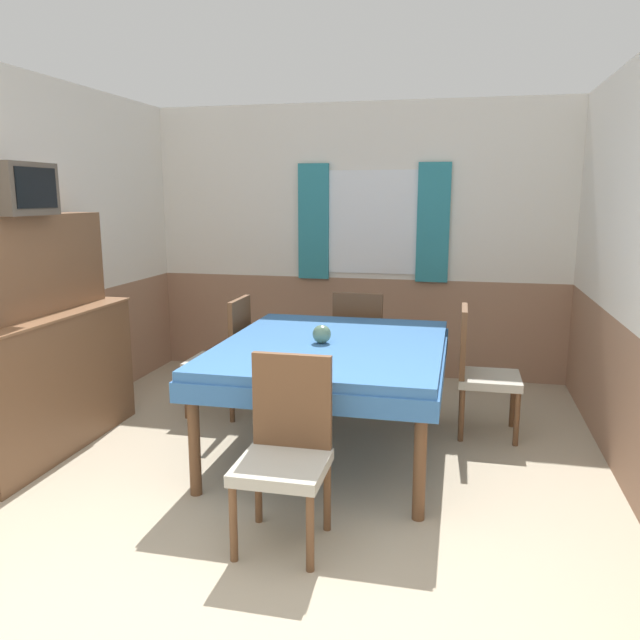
{
  "coord_description": "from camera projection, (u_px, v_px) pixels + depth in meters",
  "views": [
    {
      "loc": [
        1.0,
        -2.05,
        1.74
      ],
      "look_at": [
        0.09,
        1.95,
        0.92
      ],
      "focal_mm": 35.0,
      "sensor_mm": 36.0,
      "label": 1
    }
  ],
  "objects": [
    {
      "name": "sideboard",
      "position": [
        42.0,
        353.0,
        4.25
      ],
      "size": [
        0.46,
        1.55,
        1.62
      ],
      "color": "brown",
      "rests_on": "ground_plane"
    },
    {
      "name": "wall_right",
      "position": [
        638.0,
        272.0,
        3.7
      ],
      "size": [
        0.05,
        4.32,
        2.6
      ],
      "color": "white",
      "rests_on": "ground_plane"
    },
    {
      "name": "chair_left_far",
      "position": [
        226.0,
        353.0,
        5.0
      ],
      "size": [
        0.44,
        0.44,
        0.95
      ],
      "rotation": [
        0.0,
        0.0,
        1.57
      ],
      "color": "brown",
      "rests_on": "ground_plane"
    },
    {
      "name": "wall_left",
      "position": [
        41.0,
        257.0,
        4.58
      ],
      "size": [
        0.05,
        4.32,
        2.6
      ],
      "color": "white",
      "rests_on": "ground_plane"
    },
    {
      "name": "chair_head_near",
      "position": [
        286.0,
        446.0,
        3.14
      ],
      "size": [
        0.44,
        0.44,
        0.95
      ],
      "rotation": [
        0.0,
        0.0,
        3.14
      ],
      "color": "brown",
      "rests_on": "ground_plane"
    },
    {
      "name": "ground_plane",
      "position": [
        192.0,
        634.0,
        2.52
      ],
      "size": [
        16.0,
        16.0,
        0.0
      ],
      "primitive_type": "plane",
      "color": "tan"
    },
    {
      "name": "vase",
      "position": [
        322.0,
        334.0,
        4.16
      ],
      "size": [
        0.12,
        0.12,
        0.12
      ],
      "color": "slate",
      "rests_on": "dining_table"
    },
    {
      "name": "dining_table",
      "position": [
        332.0,
        357.0,
        4.22
      ],
      "size": [
        1.5,
        1.84,
        0.77
      ],
      "color": "#386BA8",
      "rests_on": "ground_plane"
    },
    {
      "name": "chair_right_far",
      "position": [
        480.0,
        368.0,
        4.57
      ],
      "size": [
        0.44,
        0.44,
        0.95
      ],
      "rotation": [
        0.0,
        0.0,
        4.71
      ],
      "color": "brown",
      "rests_on": "ground_plane"
    },
    {
      "name": "wall_back",
      "position": [
        358.0,
        241.0,
        6.03
      ],
      "size": [
        4.4,
        0.09,
        2.6
      ],
      "color": "white",
      "rests_on": "ground_plane"
    },
    {
      "name": "chair_head_window",
      "position": [
        360.0,
        343.0,
        5.36
      ],
      "size": [
        0.44,
        0.44,
        0.95
      ],
      "color": "brown",
      "rests_on": "ground_plane"
    },
    {
      "name": "tv",
      "position": [
        17.0,
        189.0,
        3.89
      ],
      "size": [
        0.29,
        0.46,
        0.33
      ],
      "color": "#51473D",
      "rests_on": "sideboard"
    }
  ]
}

